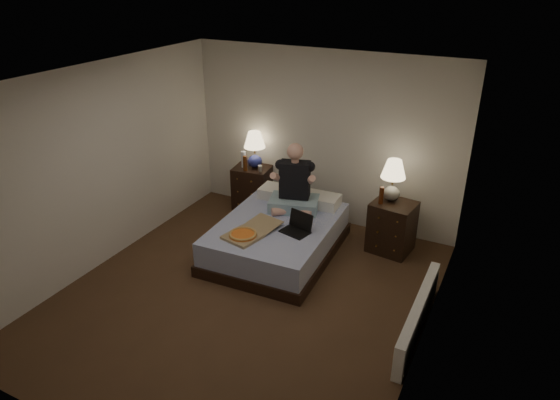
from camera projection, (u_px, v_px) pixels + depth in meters
The scene contains 19 objects.
floor at pixel (245, 295), 5.83m from camera, with size 4.00×4.50×0.00m, color brown.
ceiling at pixel (237, 80), 4.76m from camera, with size 4.00×4.50×0.00m, color white.
wall_back at pixel (323, 139), 7.11m from camera, with size 4.00×2.50×0.00m, color silver.
wall_front at pixel (76, 320), 3.48m from camera, with size 4.00×2.50×0.00m, color silver.
wall_left at pixel (102, 167), 6.11m from camera, with size 4.50×2.50×0.00m, color silver.
wall_right at pixel (433, 241), 4.48m from camera, with size 4.50×2.50×0.00m, color silver.
bed at pixel (277, 238), 6.58m from camera, with size 1.39×1.85×0.46m, color #5F6FBE.
nightstand_left at pixel (253, 188), 7.75m from camera, with size 0.54×0.49×0.70m, color black.
nightstand_right at pixel (392, 227), 6.61m from camera, with size 0.53×0.48×0.70m, color black.
lamp_left at pixel (255, 150), 7.47m from camera, with size 0.32×0.32×0.56m, color navy, non-canonical shape.
lamp_right at pixel (393, 180), 6.44m from camera, with size 0.32×0.32×0.56m, color gray, non-canonical shape.
water_bottle at pixel (244, 159), 7.55m from camera, with size 0.07×0.07×0.25m, color silver.
soda_can at pixel (260, 169), 7.40m from camera, with size 0.07×0.07×0.10m, color #A0A09C.
beer_bottle_left at pixel (245, 163), 7.42m from camera, with size 0.06×0.06×0.23m, color #53260B.
beer_bottle_right at pixel (381, 195), 6.41m from camera, with size 0.06×0.06×0.23m, color #53220B.
person at pixel (294, 178), 6.63m from camera, with size 0.66×0.52×0.93m, color black, non-canonical shape.
laptop at pixel (295, 224), 6.18m from camera, with size 0.34×0.28×0.24m, color black, non-canonical shape.
pizza_box at pixel (243, 235), 6.10m from camera, with size 0.40×0.76×0.08m, color tan, non-canonical shape.
radiator at pixel (418, 316), 5.17m from camera, with size 0.10×1.60×0.40m, color white.
Camera 1 is at (2.54, -4.09, 3.50)m, focal length 32.00 mm.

